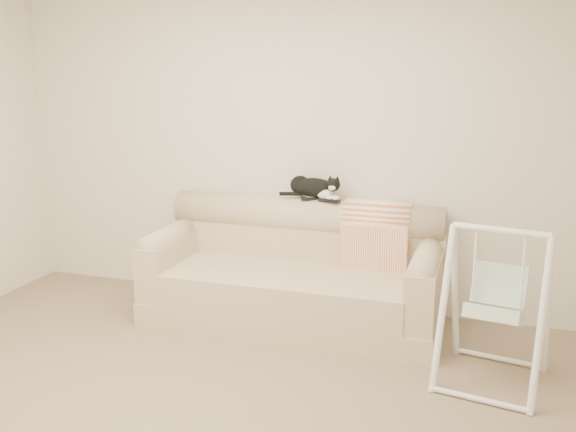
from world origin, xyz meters
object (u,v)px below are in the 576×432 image
object	(u,v)px
remote_a	(312,198)
tuxedo_cat	(314,187)
baby_swing	(496,306)
sofa	(295,275)
remote_b	(329,200)

from	to	relation	value
remote_a	tuxedo_cat	distance (m)	0.08
remote_a	baby_swing	bearing A→B (deg)	-30.93
sofa	remote_b	size ratio (longest dim) A/B	12.48
remote_a	tuxedo_cat	world-z (taller)	tuxedo_cat
sofa	remote_b	xyz separation A→B (m)	(0.21, 0.20, 0.56)
tuxedo_cat	baby_swing	size ratio (longest dim) A/B	0.50
remote_b	baby_swing	xyz separation A→B (m)	(1.25, -0.80, -0.41)
remote_b	baby_swing	distance (m)	1.54
sofa	tuxedo_cat	world-z (taller)	tuxedo_cat
remote_a	baby_swing	world-z (taller)	baby_swing
sofa	remote_b	bearing A→B (deg)	44.26
remote_a	baby_swing	distance (m)	1.68
sofa	remote_a	bearing A→B (deg)	75.32
remote_b	baby_swing	world-z (taller)	baby_swing
sofa	tuxedo_cat	size ratio (longest dim) A/B	4.44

